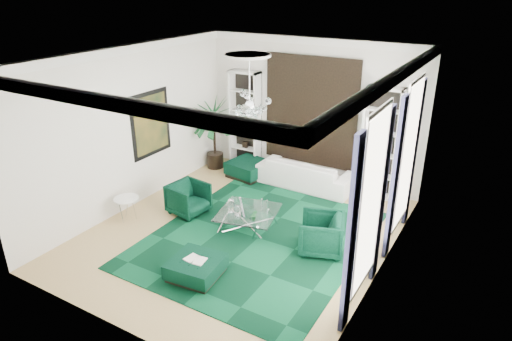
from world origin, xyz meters
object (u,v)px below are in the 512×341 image
Objects in this scene: ottoman_front at (196,268)px; palm at (214,124)px; ottoman_side at (249,169)px; armchair_left at (189,199)px; side_table at (128,209)px; armchair_right at (321,234)px; coffee_table at (248,220)px; sofa at (306,173)px.

ottoman_front is 5.45m from palm.
palm is (-2.77, 4.55, 1.13)m from ottoman_front.
ottoman_side is 0.38× the size of palm.
armchair_left is 0.31× the size of palm.
armchair_right is at bearing 13.43° from side_table.
coffee_table is 2.90m from ottoman_side.
coffee_table is 0.47× the size of palm.
side_table reaches higher than ottoman_front.
armchair_left is (-1.74, -2.77, 0.00)m from sofa.
ottoman_side reaches higher than ottoman_front.
armchair_right is 1.74m from coffee_table.
side_table is at bearing 160.63° from ottoman_front.
armchair_left is at bearing -177.16° from coffee_table.
palm reaches higher than ottoman_side.
sofa is at bearing 86.84° from coffee_table.
armchair_left is at bearing 131.16° from ottoman_front.
coffee_table is 2.21× the size of side_table.
ottoman_side is at bearing 109.46° from ottoman_front.
sofa is at bearing 89.22° from ottoman_front.
palm is at bearing 3.58° from sofa.
ottoman_front is at bearing -58.99° from armchair_right.
ottoman_front is (-1.65, -1.97, -0.22)m from armchair_right.
ottoman_side is 3.70m from side_table.
palm is (-4.42, 2.58, 0.91)m from armchair_right.
armchair_left reaches higher than coffee_table.
armchair_left is 3.32m from armchair_right.
ottoman_front is (1.67, -1.91, -0.19)m from armchair_left.
ottoman_front is at bearing -87.56° from coffee_table.
ottoman_side is (-1.64, -0.21, -0.15)m from sofa.
sofa is 4.64m from side_table.
armchair_left reaches higher than sofa.
side_table is (-1.09, -3.53, 0.05)m from ottoman_side.
armchair_right is (1.59, -2.71, 0.03)m from sofa.
armchair_right is 0.96× the size of ottoman_front.
sofa is 3.14m from armchair_right.
sofa is at bearing -24.90° from armchair_left.
armchair_right is at bearing 50.08° from ottoman_front.
armchair_right is 4.45m from side_table.
sofa is 3.08× the size of armchair_left.
side_table is (-4.32, -1.03, -0.13)m from armchair_right.
armchair_left reaches higher than ottoman_side.
armchair_left is 1.48× the size of side_table.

